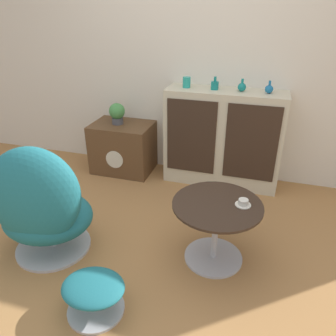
{
  "coord_description": "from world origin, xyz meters",
  "views": [
    {
      "loc": [
        0.74,
        -1.75,
        1.77
      ],
      "look_at": [
        0.05,
        0.54,
        0.55
      ],
      "focal_mm": 35.0,
      "sensor_mm": 36.0,
      "label": 1
    }
  ],
  "objects_px": {
    "tv_console": "(123,147)",
    "potted_plant": "(117,113)",
    "sideboard": "(223,138)",
    "coffee_table": "(216,224)",
    "vase_leftmost": "(187,82)",
    "teacup": "(243,203)",
    "vase_rightmost": "(269,89)",
    "vase_inner_right": "(242,87)",
    "egg_chair": "(41,207)",
    "ottoman": "(94,292)",
    "vase_inner_left": "(215,85)"
  },
  "relations": [
    {
      "from": "coffee_table",
      "to": "egg_chair",
      "type": "bearing_deg",
      "value": -165.93
    },
    {
      "from": "tv_console",
      "to": "potted_plant",
      "type": "relative_size",
      "value": 2.88
    },
    {
      "from": "ottoman",
      "to": "vase_leftmost",
      "type": "xyz_separation_m",
      "value": [
        0.09,
        1.94,
        0.89
      ]
    },
    {
      "from": "vase_inner_right",
      "to": "sideboard",
      "type": "bearing_deg",
      "value": -178.43
    },
    {
      "from": "vase_inner_left",
      "to": "potted_plant",
      "type": "bearing_deg",
      "value": -176.98
    },
    {
      "from": "ottoman",
      "to": "vase_inner_left",
      "type": "relative_size",
      "value": 3.21
    },
    {
      "from": "tv_console",
      "to": "potted_plant",
      "type": "height_order",
      "value": "potted_plant"
    },
    {
      "from": "ottoman",
      "to": "teacup",
      "type": "bearing_deg",
      "value": 42.06
    },
    {
      "from": "egg_chair",
      "to": "potted_plant",
      "type": "xyz_separation_m",
      "value": [
        -0.07,
        1.5,
        0.26
      ]
    },
    {
      "from": "vase_inner_right",
      "to": "vase_rightmost",
      "type": "distance_m",
      "value": 0.25
    },
    {
      "from": "tv_console",
      "to": "vase_leftmost",
      "type": "distance_m",
      "value": 1.05
    },
    {
      "from": "egg_chair",
      "to": "potted_plant",
      "type": "bearing_deg",
      "value": 92.54
    },
    {
      "from": "egg_chair",
      "to": "vase_inner_right",
      "type": "bearing_deg",
      "value": 51.53
    },
    {
      "from": "sideboard",
      "to": "egg_chair",
      "type": "distance_m",
      "value": 1.9
    },
    {
      "from": "vase_leftmost",
      "to": "ottoman",
      "type": "bearing_deg",
      "value": -92.63
    },
    {
      "from": "sideboard",
      "to": "coffee_table",
      "type": "distance_m",
      "value": 1.26
    },
    {
      "from": "tv_console",
      "to": "coffee_table",
      "type": "relative_size",
      "value": 1.03
    },
    {
      "from": "vase_leftmost",
      "to": "teacup",
      "type": "height_order",
      "value": "vase_leftmost"
    },
    {
      "from": "vase_leftmost",
      "to": "vase_inner_right",
      "type": "height_order",
      "value": "vase_inner_right"
    },
    {
      "from": "tv_console",
      "to": "vase_rightmost",
      "type": "distance_m",
      "value": 1.69
    },
    {
      "from": "coffee_table",
      "to": "teacup",
      "type": "distance_m",
      "value": 0.26
    },
    {
      "from": "tv_console",
      "to": "vase_leftmost",
      "type": "height_order",
      "value": "vase_leftmost"
    },
    {
      "from": "sideboard",
      "to": "vase_inner_right",
      "type": "height_order",
      "value": "vase_inner_right"
    },
    {
      "from": "vase_leftmost",
      "to": "vase_inner_left",
      "type": "bearing_deg",
      "value": -0.0
    },
    {
      "from": "sideboard",
      "to": "tv_console",
      "type": "bearing_deg",
      "value": -177.35
    },
    {
      "from": "egg_chair",
      "to": "vase_inner_left",
      "type": "xyz_separation_m",
      "value": [
        0.98,
        1.56,
        0.61
      ]
    },
    {
      "from": "tv_console",
      "to": "ottoman",
      "type": "height_order",
      "value": "tv_console"
    },
    {
      "from": "tv_console",
      "to": "ottoman",
      "type": "distance_m",
      "value": 1.99
    },
    {
      "from": "sideboard",
      "to": "ottoman",
      "type": "relative_size",
      "value": 2.96
    },
    {
      "from": "vase_leftmost",
      "to": "vase_inner_left",
      "type": "distance_m",
      "value": 0.28
    },
    {
      "from": "tv_console",
      "to": "teacup",
      "type": "distance_m",
      "value": 1.86
    },
    {
      "from": "tv_console",
      "to": "ottoman",
      "type": "bearing_deg",
      "value": -71.67
    },
    {
      "from": "egg_chair",
      "to": "sideboard",
      "type": "bearing_deg",
      "value": 54.79
    },
    {
      "from": "coffee_table",
      "to": "vase_leftmost",
      "type": "bearing_deg",
      "value": 113.72
    },
    {
      "from": "egg_chair",
      "to": "vase_leftmost",
      "type": "xyz_separation_m",
      "value": [
        0.69,
        1.56,
        0.62
      ]
    },
    {
      "from": "coffee_table",
      "to": "vase_rightmost",
      "type": "distance_m",
      "value": 1.46
    },
    {
      "from": "ottoman",
      "to": "coffee_table",
      "type": "height_order",
      "value": "coffee_table"
    },
    {
      "from": "ottoman",
      "to": "vase_leftmost",
      "type": "relative_size",
      "value": 3.82
    },
    {
      "from": "tv_console",
      "to": "vase_leftmost",
      "type": "relative_size",
      "value": 6.34
    },
    {
      "from": "tv_console",
      "to": "vase_rightmost",
      "type": "height_order",
      "value": "vase_rightmost"
    },
    {
      "from": "ottoman",
      "to": "potted_plant",
      "type": "relative_size",
      "value": 1.74
    },
    {
      "from": "vase_inner_right",
      "to": "potted_plant",
      "type": "relative_size",
      "value": 0.52
    },
    {
      "from": "sideboard",
      "to": "vase_rightmost",
      "type": "height_order",
      "value": "vase_rightmost"
    },
    {
      "from": "egg_chair",
      "to": "teacup",
      "type": "xyz_separation_m",
      "value": [
        1.41,
        0.35,
        0.09
      ]
    },
    {
      "from": "ottoman",
      "to": "teacup",
      "type": "distance_m",
      "value": 1.15
    },
    {
      "from": "coffee_table",
      "to": "vase_rightmost",
      "type": "xyz_separation_m",
      "value": [
        0.25,
        1.24,
        0.72
      ]
    },
    {
      "from": "potted_plant",
      "to": "teacup",
      "type": "relative_size",
      "value": 2.06
    },
    {
      "from": "vase_inner_right",
      "to": "teacup",
      "type": "height_order",
      "value": "vase_inner_right"
    },
    {
      "from": "sideboard",
      "to": "vase_inner_right",
      "type": "relative_size",
      "value": 9.91
    },
    {
      "from": "egg_chair",
      "to": "coffee_table",
      "type": "distance_m",
      "value": 1.28
    }
  ]
}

